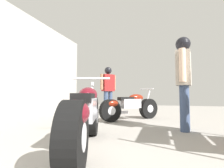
{
  "coord_description": "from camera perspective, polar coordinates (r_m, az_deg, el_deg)",
  "views": [
    {
      "loc": [
        0.76,
        0.3,
        0.67
      ],
      "look_at": [
        -0.16,
        3.53,
        0.89
      ],
      "focal_mm": 27.08,
      "sensor_mm": 36.0,
      "label": 1
    }
  ],
  "objects": [
    {
      "name": "ground_plane",
      "position": [
        3.27,
        2.23,
        -15.51
      ],
      "size": [
        16.4,
        16.4,
        0.0
      ],
      "primitive_type": "plane",
      "color": "gray"
    },
    {
      "name": "motorcycle_maroon_cruiser",
      "position": [
        2.15,
        -9.1,
        -10.61
      ],
      "size": [
        0.86,
        2.02,
        0.96
      ],
      "color": "black",
      "rests_on": "ground_plane"
    },
    {
      "name": "mechanic_in_blue",
      "position": [
        3.52,
        23.08,
        3.17
      ],
      "size": [
        0.34,
        0.71,
        1.79
      ],
      "color": "#384766",
      "rests_on": "ground_plane"
    },
    {
      "name": "garage_partition_left",
      "position": [
        4.89,
        -33.44,
        6.69
      ],
      "size": [
        0.08,
        7.52,
        3.0
      ],
      "primitive_type": "cube",
      "color": "#A3A099",
      "rests_on": "ground_plane"
    },
    {
      "name": "mechanic_with_helmet",
      "position": [
        6.25,
        -1.32,
        -0.47
      ],
      "size": [
        0.5,
        0.59,
        1.71
      ],
      "color": "#384766",
      "rests_on": "ground_plane"
    },
    {
      "name": "motorcycle_black_naked",
      "position": [
        4.59,
        5.89,
        -7.51
      ],
      "size": [
        1.38,
        1.44,
        0.86
      ],
      "color": "black",
      "rests_on": "ground_plane"
    }
  ]
}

